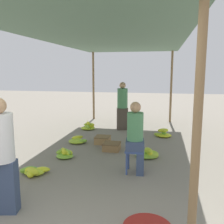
% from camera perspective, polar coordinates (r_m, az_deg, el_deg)
% --- Properties ---
extents(canopy_post_front_right, '(0.08, 0.08, 2.64)m').
position_cam_1_polar(canopy_post_front_right, '(2.31, 18.72, -6.18)').
color(canopy_post_front_right, olive).
rests_on(canopy_post_front_right, ground).
extents(canopy_post_back_left, '(0.08, 0.08, 2.64)m').
position_cam_1_polar(canopy_post_back_left, '(9.96, -4.26, 5.93)').
color(canopy_post_back_left, olive).
rests_on(canopy_post_back_left, ground).
extents(canopy_post_back_right, '(0.08, 0.08, 2.64)m').
position_cam_1_polar(canopy_post_back_right, '(9.59, 13.37, 5.57)').
color(canopy_post_back_right, olive).
rests_on(canopy_post_back_right, ground).
extents(canopy_tarp, '(3.40, 7.76, 0.04)m').
position_cam_1_polar(canopy_tarp, '(6.05, -0.00, 16.43)').
color(canopy_tarp, '#567A60').
rests_on(canopy_tarp, canopy_post_front_left).
extents(vendor_foreground, '(0.40, 0.40, 1.58)m').
position_cam_1_polar(vendor_foreground, '(3.66, -23.88, -8.90)').
color(vendor_foreground, '#384766').
rests_on(vendor_foreground, ground).
extents(stool, '(0.34, 0.34, 0.46)m').
position_cam_1_polar(stool, '(4.79, 5.23, -9.55)').
color(stool, '#384C84').
rests_on(stool, ground).
extents(vendor_seated, '(0.37, 0.37, 1.36)m').
position_cam_1_polar(vendor_seated, '(4.68, 5.54, -5.53)').
color(vendor_seated, '#384766').
rests_on(vendor_seated, ground).
extents(banana_pile_left_0, '(0.58, 0.45, 0.17)m').
position_cam_1_polar(banana_pile_left_0, '(5.01, -17.62, -12.75)').
color(banana_pile_left_0, yellow).
rests_on(banana_pile_left_0, ground).
extents(banana_pile_left_1, '(0.39, 0.37, 0.22)m').
position_cam_1_polar(banana_pile_left_1, '(5.72, -10.78, -9.34)').
color(banana_pile_left_1, yellow).
rests_on(banana_pile_left_1, ground).
extents(banana_pile_left_2, '(0.56, 0.46, 0.18)m').
position_cam_1_polar(banana_pile_left_2, '(6.81, -7.95, -6.46)').
color(banana_pile_left_2, '#79B536').
rests_on(banana_pile_left_2, ground).
extents(banana_pile_left_3, '(0.47, 0.45, 0.26)m').
position_cam_1_polar(banana_pile_left_3, '(8.30, -5.37, -3.26)').
color(banana_pile_left_3, '#93BF32').
rests_on(banana_pile_left_3, ground).
extents(banana_pile_right_0, '(0.56, 0.47, 0.22)m').
position_cam_1_polar(banana_pile_right_0, '(5.72, 8.36, -9.49)').
color(banana_pile_right_0, '#A1C52F').
rests_on(banana_pile_right_0, ground).
extents(banana_pile_right_1, '(0.54, 0.39, 0.25)m').
position_cam_1_polar(banana_pile_right_1, '(7.49, 11.57, -4.90)').
color(banana_pile_right_1, '#C6D429').
rests_on(banana_pile_right_1, ground).
extents(crate_near, '(0.41, 0.41, 0.18)m').
position_cam_1_polar(crate_near, '(6.14, -0.06, -7.88)').
color(crate_near, olive).
rests_on(crate_near, ground).
extents(crate_mid, '(0.39, 0.39, 0.20)m').
position_cam_1_polar(crate_mid, '(6.69, -2.15, -6.38)').
color(crate_mid, '#9E7A4C').
rests_on(crate_mid, ground).
extents(shopper_walking_mid, '(0.42, 0.42, 1.56)m').
position_cam_1_polar(shopper_walking_mid, '(8.11, 2.40, 1.55)').
color(shopper_walking_mid, '#4C4238').
rests_on(shopper_walking_mid, ground).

